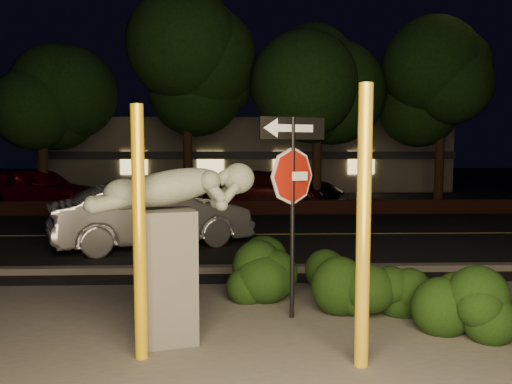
{
  "coord_description": "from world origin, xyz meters",
  "views": [
    {
      "loc": [
        -0.53,
        -6.35,
        2.31
      ],
      "look_at": [
        -0.23,
        1.94,
        1.6
      ],
      "focal_mm": 35.0,
      "sensor_mm": 36.0,
      "label": 1
    }
  ],
  "objects_px": {
    "yellow_pole_left": "(139,234)",
    "sculpture": "(171,233)",
    "parked_car_dark": "(283,188)",
    "parked_car_darkred": "(265,189)",
    "parked_car_red": "(38,188)",
    "signpost": "(293,177)",
    "silver_sedan": "(153,215)",
    "yellow_pole_right": "(363,228)"
  },
  "relations": [
    {
      "from": "yellow_pole_left",
      "to": "sculpture",
      "type": "bearing_deg",
      "value": 63.52
    },
    {
      "from": "parked_car_dark",
      "to": "parked_car_darkred",
      "type": "bearing_deg",
      "value": 154.67
    },
    {
      "from": "parked_car_darkred",
      "to": "parked_car_dark",
      "type": "bearing_deg",
      "value": -37.73
    },
    {
      "from": "yellow_pole_left",
      "to": "parked_car_dark",
      "type": "bearing_deg",
      "value": 79.17
    },
    {
      "from": "sculpture",
      "to": "parked_car_red",
      "type": "height_order",
      "value": "sculpture"
    },
    {
      "from": "signpost",
      "to": "silver_sedan",
      "type": "bearing_deg",
      "value": 99.88
    },
    {
      "from": "yellow_pole_left",
      "to": "yellow_pole_right",
      "type": "distance_m",
      "value": 2.39
    },
    {
      "from": "silver_sedan",
      "to": "parked_car_darkred",
      "type": "bearing_deg",
      "value": -45.19
    },
    {
      "from": "sculpture",
      "to": "parked_car_dark",
      "type": "relative_size",
      "value": 0.42
    },
    {
      "from": "parked_car_dark",
      "to": "yellow_pole_left",
      "type": "bearing_deg",
      "value": -169.55
    },
    {
      "from": "parked_car_dark",
      "to": "parked_car_red",
      "type": "bearing_deg",
      "value": 118.52
    },
    {
      "from": "yellow_pole_left",
      "to": "silver_sedan",
      "type": "relative_size",
      "value": 0.6
    },
    {
      "from": "yellow_pole_left",
      "to": "parked_car_red",
      "type": "relative_size",
      "value": 0.58
    },
    {
      "from": "yellow_pole_right",
      "to": "parked_car_darkred",
      "type": "bearing_deg",
      "value": 90.84
    },
    {
      "from": "yellow_pole_right",
      "to": "signpost",
      "type": "bearing_deg",
      "value": 110.45
    },
    {
      "from": "yellow_pole_left",
      "to": "parked_car_red",
      "type": "distance_m",
      "value": 15.61
    },
    {
      "from": "yellow_pole_right",
      "to": "signpost",
      "type": "distance_m",
      "value": 1.7
    },
    {
      "from": "parked_car_red",
      "to": "sculpture",
      "type": "bearing_deg",
      "value": -134.96
    },
    {
      "from": "yellow_pole_right",
      "to": "signpost",
      "type": "relative_size",
      "value": 1.09
    },
    {
      "from": "parked_car_red",
      "to": "parked_car_darkred",
      "type": "bearing_deg",
      "value": -68.95
    },
    {
      "from": "signpost",
      "to": "silver_sedan",
      "type": "distance_m",
      "value": 5.97
    },
    {
      "from": "parked_car_darkred",
      "to": "parked_car_dark",
      "type": "distance_m",
      "value": 1.07
    },
    {
      "from": "sculpture",
      "to": "parked_car_red",
      "type": "bearing_deg",
      "value": 102.11
    },
    {
      "from": "yellow_pole_left",
      "to": "silver_sedan",
      "type": "xyz_separation_m",
      "value": [
        -0.96,
        6.43,
        -0.63
      ]
    },
    {
      "from": "parked_car_red",
      "to": "parked_car_dark",
      "type": "xyz_separation_m",
      "value": [
        9.61,
        1.22,
        -0.12
      ]
    },
    {
      "from": "yellow_pole_left",
      "to": "silver_sedan",
      "type": "height_order",
      "value": "yellow_pole_left"
    },
    {
      "from": "yellow_pole_right",
      "to": "signpost",
      "type": "xyz_separation_m",
      "value": [
        -0.57,
        1.54,
        0.45
      ]
    },
    {
      "from": "parked_car_dark",
      "to": "silver_sedan",
      "type": "bearing_deg",
      "value": 177.63
    },
    {
      "from": "parked_car_darkred",
      "to": "parked_car_dark",
      "type": "xyz_separation_m",
      "value": [
        0.78,
        0.74,
        -0.02
      ]
    },
    {
      "from": "yellow_pole_right",
      "to": "parked_car_darkred",
      "type": "height_order",
      "value": "yellow_pole_right"
    },
    {
      "from": "silver_sedan",
      "to": "parked_car_dark",
      "type": "distance_m",
      "value": 9.7
    },
    {
      "from": "yellow_pole_right",
      "to": "sculpture",
      "type": "distance_m",
      "value": 2.26
    },
    {
      "from": "parked_car_dark",
      "to": "yellow_pole_right",
      "type": "bearing_deg",
      "value": -160.78
    },
    {
      "from": "sculpture",
      "to": "parked_car_darkred",
      "type": "height_order",
      "value": "sculpture"
    },
    {
      "from": "signpost",
      "to": "parked_car_darkred",
      "type": "bearing_deg",
      "value": 70.27
    },
    {
      "from": "parked_car_red",
      "to": "yellow_pole_left",
      "type": "bearing_deg",
      "value": -136.73
    },
    {
      "from": "signpost",
      "to": "sculpture",
      "type": "height_order",
      "value": "signpost"
    },
    {
      "from": "yellow_pole_right",
      "to": "parked_car_dark",
      "type": "bearing_deg",
      "value": 87.93
    },
    {
      "from": "yellow_pole_right",
      "to": "parked_car_dark",
      "type": "relative_size",
      "value": 0.59
    },
    {
      "from": "yellow_pole_left",
      "to": "silver_sedan",
      "type": "distance_m",
      "value": 6.53
    },
    {
      "from": "yellow_pole_right",
      "to": "silver_sedan",
      "type": "relative_size",
      "value": 0.64
    },
    {
      "from": "sculpture",
      "to": "yellow_pole_right",
      "type": "bearing_deg",
      "value": -36.11
    }
  ]
}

